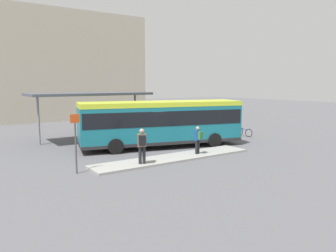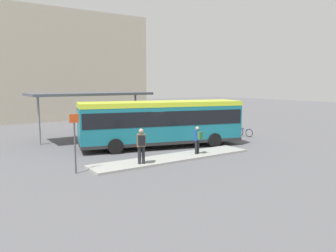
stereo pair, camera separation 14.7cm
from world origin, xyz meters
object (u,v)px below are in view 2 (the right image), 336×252
(city_bus, at_px, (161,120))
(bicycle_blue, at_px, (244,132))
(bicycle_yellow, at_px, (233,131))
(pedestrian_waiting, at_px, (198,138))
(bicycle_red, at_px, (227,129))
(potted_planter_near_shelter, at_px, (105,137))
(pedestrian_companion, at_px, (141,144))
(platform_sign, at_px, (75,141))

(city_bus, relative_size, bicycle_blue, 7.24)
(bicycle_yellow, bearing_deg, bicycle_blue, -161.03)
(pedestrian_waiting, distance_m, bicycle_red, 9.05)
(bicycle_yellow, relative_size, bicycle_red, 0.99)
(city_bus, height_order, potted_planter_near_shelter, city_bus)
(pedestrian_waiting, distance_m, potted_planter_near_shelter, 6.81)
(pedestrian_waiting, bearing_deg, bicycle_yellow, -71.57)
(bicycle_blue, xyz_separation_m, bicycle_yellow, (-0.44, 0.87, 0.04))
(bicycle_blue, distance_m, bicycle_red, 1.75)
(pedestrian_companion, relative_size, bicycle_red, 1.03)
(pedestrian_companion, bearing_deg, pedestrian_waiting, -61.92)
(pedestrian_companion, height_order, platform_sign, platform_sign)
(potted_planter_near_shelter, bearing_deg, pedestrian_waiting, -61.52)
(city_bus, bearing_deg, pedestrian_companion, -119.19)
(city_bus, distance_m, platform_sign, 7.59)
(platform_sign, bearing_deg, pedestrian_waiting, -2.06)
(pedestrian_companion, bearing_deg, city_bus, -19.82)
(city_bus, height_order, bicycle_yellow, city_bus)
(city_bus, bearing_deg, pedestrian_waiting, -71.22)
(bicycle_blue, bearing_deg, bicycle_yellow, -162.77)
(city_bus, distance_m, bicycle_blue, 7.98)
(bicycle_yellow, height_order, potted_planter_near_shelter, potted_planter_near_shelter)
(bicycle_red, xyz_separation_m, potted_planter_near_shelter, (-10.60, 0.75, 0.22))
(potted_planter_near_shelter, bearing_deg, city_bus, -39.55)
(bicycle_red, bearing_deg, bicycle_yellow, 160.01)
(pedestrian_companion, height_order, bicycle_red, pedestrian_companion)
(pedestrian_companion, bearing_deg, potted_planter_near_shelter, 18.10)
(bicycle_blue, height_order, platform_sign, platform_sign)
(bicycle_yellow, bearing_deg, pedestrian_waiting, 113.46)
(bicycle_red, distance_m, potted_planter_near_shelter, 10.63)
(pedestrian_waiting, height_order, platform_sign, platform_sign)
(bicycle_red, relative_size, platform_sign, 0.63)
(pedestrian_waiting, relative_size, potted_planter_near_shelter, 1.40)
(pedestrian_companion, height_order, bicycle_yellow, pedestrian_companion)
(bicycle_blue, relative_size, bicycle_yellow, 0.88)
(pedestrian_waiting, distance_m, platform_sign, 7.13)
(bicycle_yellow, relative_size, potted_planter_near_shelter, 1.51)
(city_bus, xyz_separation_m, pedestrian_companion, (-3.63, -3.78, -0.62))
(pedestrian_companion, height_order, bicycle_blue, pedestrian_companion)
(pedestrian_companion, xyz_separation_m, platform_sign, (-3.22, 0.53, 0.40))
(city_bus, height_order, bicycle_red, city_bus)
(bicycle_yellow, height_order, platform_sign, platform_sign)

